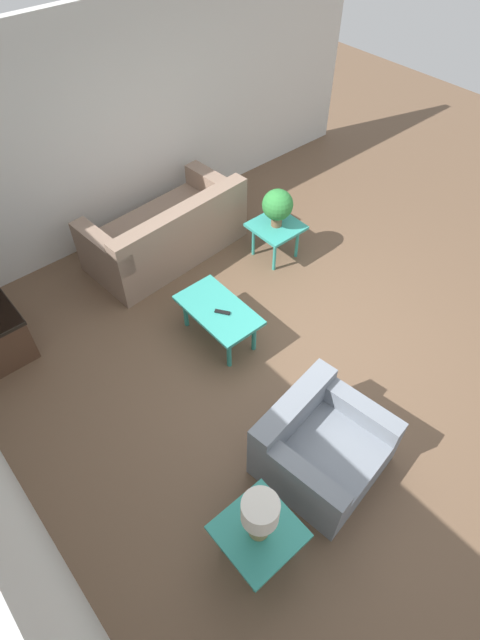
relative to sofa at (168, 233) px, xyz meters
The scene contains 10 objects.
ground_plane 2.22m from the sofa, behind, with size 14.00×14.00×0.00m, color brown.
wall_right 1.37m from the sofa, 13.46° to the right, with size 0.12×7.20×2.70m.
sofa is the anchor object (origin of this frame).
armchair 3.29m from the sofa, 168.22° to the left, with size 1.03×1.09×0.71m.
coffee_table 1.56m from the sofa, 165.12° to the left, with size 0.93×0.52×0.44m.
side_table_plant 1.34m from the sofa, 132.26° to the right, with size 0.57×0.57×0.47m.
side_table_lamp 3.80m from the sofa, 155.24° to the left, with size 0.57×0.57×0.47m.
potted_plant 1.41m from the sofa, 132.26° to the right, with size 0.37×0.37×0.48m.
table_lamp 3.83m from the sofa, 155.24° to the left, with size 0.27×0.27×0.48m.
remote_control 1.63m from the sofa, 165.62° to the left, with size 0.15×0.12×0.02m.
Camera 1 is at (-2.15, 2.74, 4.19)m, focal length 28.00 mm.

